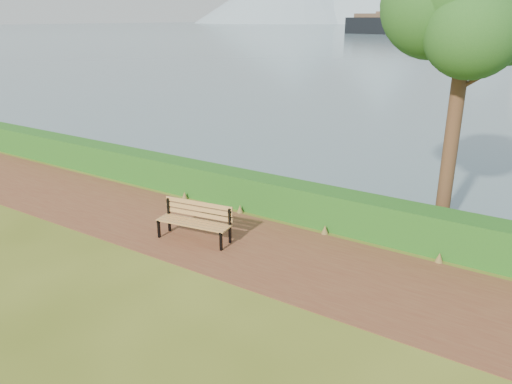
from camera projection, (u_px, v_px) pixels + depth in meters
The scene contains 5 objects.
ground at pixel (229, 248), 12.21m from camera, with size 140.00×140.00×0.00m, color #4A5618.
path at pixel (236, 243), 12.45m from camera, with size 40.00×3.40×0.01m, color brown.
hedge at pixel (283, 198), 14.10m from camera, with size 32.00×0.85×1.00m, color #144815.
bench at pixel (196, 219), 12.52m from camera, with size 1.98×0.85×0.96m.
cargo_ship at pixel (469, 24), 145.34m from camera, with size 72.02×20.08×21.61m.
Camera 1 is at (6.64, -8.87, 5.35)m, focal length 35.00 mm.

